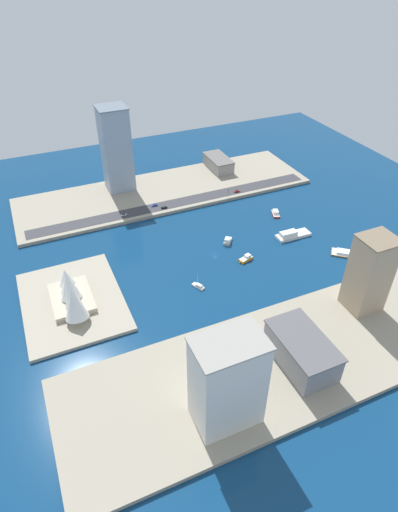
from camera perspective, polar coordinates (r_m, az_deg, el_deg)
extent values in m
plane|color=navy|center=(288.04, 2.10, 0.23)|extent=(440.00, 440.00, 0.00)
cube|color=#9E937F|center=(228.10, 12.77, -12.67)|extent=(70.00, 240.00, 2.51)
cube|color=#9E937F|center=(362.35, -4.50, 8.63)|extent=(70.00, 240.00, 2.51)
cube|color=#A89E89|center=(261.32, -16.45, -5.77)|extent=(73.84, 55.86, 2.00)
cube|color=#38383D|center=(341.18, -3.05, 7.05)|extent=(12.74, 228.00, 0.15)
cube|color=white|center=(261.11, -0.12, -4.07)|extent=(8.69, 6.27, 1.14)
cone|color=white|center=(263.31, -0.84, -3.66)|extent=(1.37, 1.37, 1.03)
cube|color=white|center=(259.96, -0.01, -3.92)|extent=(4.74, 3.77, 1.37)
cube|color=beige|center=(260.70, -0.12, -3.97)|extent=(8.35, 6.02, 0.10)
cylinder|color=silver|center=(258.26, -0.19, -3.24)|extent=(0.24, 0.24, 8.27)
cube|color=red|center=(334.97, 10.13, 5.50)|extent=(11.76, 8.39, 1.36)
cone|color=red|center=(330.24, 10.33, 4.99)|extent=(1.58, 1.58, 1.23)
cube|color=white|center=(334.55, 10.14, 5.81)|extent=(6.44, 5.46, 2.19)
cube|color=beige|center=(334.60, 10.14, 5.61)|extent=(11.29, 8.05, 0.10)
cube|color=silver|center=(311.93, 12.38, 2.70)|extent=(9.17, 25.36, 2.01)
cone|color=silver|center=(318.86, 14.36, 3.19)|extent=(1.84, 1.84, 1.81)
cube|color=white|center=(308.38, 11.78, 2.93)|extent=(5.62, 12.26, 3.03)
cube|color=beige|center=(311.35, 12.41, 2.87)|extent=(8.80, 24.35, 0.10)
cube|color=orange|center=(283.68, 6.23, -0.41)|extent=(6.75, 10.33, 1.80)
cone|color=orange|center=(280.64, 5.47, -0.83)|extent=(2.00, 2.00, 1.62)
cube|color=white|center=(283.48, 6.48, 0.01)|extent=(3.99, 4.28, 1.95)
cube|color=beige|center=(283.11, 6.24, -0.26)|extent=(6.48, 9.92, 0.10)
cube|color=#999EA3|center=(299.21, 3.84, 1.96)|extent=(9.97, 9.26, 1.91)
cone|color=#999EA3|center=(303.42, 4.05, 2.49)|extent=(2.42, 2.42, 1.72)
cube|color=white|center=(296.85, 3.80, 2.15)|extent=(5.76, 5.62, 2.46)
cube|color=beige|center=(298.64, 3.85, 2.11)|extent=(9.57, 8.89, 0.10)
cube|color=brown|center=(303.98, 19.52, 0.15)|extent=(23.60, 25.51, 1.02)
cone|color=brown|center=(305.64, 21.94, -0.27)|extent=(1.29, 1.29, 0.92)
cube|color=white|center=(302.84, 18.81, 0.49)|extent=(11.62, 12.15, 1.61)
cube|color=beige|center=(303.66, 19.54, 0.24)|extent=(22.65, 24.49, 0.10)
cube|color=gray|center=(395.12, 2.57, 12.20)|extent=(32.09, 16.21, 9.89)
cube|color=slate|center=(392.94, 2.59, 12.91)|extent=(33.37, 16.86, 0.80)
cube|color=#8C9EB2|center=(355.91, -10.94, 13.68)|extent=(20.89, 21.53, 66.29)
cube|color=slate|center=(344.54, -11.61, 18.80)|extent=(21.73, 22.39, 0.80)
cube|color=tan|center=(249.08, 21.66, -2.25)|extent=(17.04, 18.56, 44.97)
cube|color=#7C6B55|center=(236.38, 22.88, 2.08)|extent=(17.72, 19.30, 0.80)
cube|color=gray|center=(217.94, 13.45, -12.22)|extent=(36.21, 20.74, 15.55)
cube|color=#59595C|center=(211.98, 13.76, -10.76)|extent=(37.66, 21.57, 0.80)
cube|color=silver|center=(182.17, 3.79, -16.43)|extent=(18.66, 27.79, 46.12)
cube|color=#9D9992|center=(164.04, 4.12, -11.50)|extent=(19.41, 28.91, 0.80)
cylinder|color=black|center=(335.57, -4.43, 6.52)|extent=(0.28, 0.65, 0.64)
cylinder|color=black|center=(334.14, -4.34, 6.38)|extent=(0.28, 0.65, 0.64)
cylinder|color=black|center=(334.80, -4.97, 6.41)|extent=(0.28, 0.65, 0.64)
cylinder|color=black|center=(333.36, -4.88, 6.27)|extent=(0.28, 0.65, 0.64)
cube|color=black|center=(334.31, -4.66, 6.44)|extent=(2.15, 4.81, 0.81)
cube|color=#262D38|center=(333.93, -4.70, 6.53)|extent=(1.82, 2.72, 0.48)
cylinder|color=black|center=(329.64, -9.72, 5.47)|extent=(0.25, 0.64, 0.64)
cylinder|color=black|center=(328.26, -9.64, 5.33)|extent=(0.25, 0.64, 0.64)
cylinder|color=black|center=(329.10, -10.21, 5.35)|extent=(0.25, 0.64, 0.64)
cylinder|color=black|center=(327.72, -10.14, 5.22)|extent=(0.25, 0.64, 0.64)
cube|color=white|center=(328.54, -9.93, 5.38)|extent=(1.85, 4.24, 0.73)
cube|color=#262D38|center=(328.20, -9.98, 5.46)|extent=(1.63, 2.38, 0.47)
cylinder|color=black|center=(337.07, -6.20, 6.55)|extent=(0.27, 0.65, 0.64)
cylinder|color=black|center=(338.55, -6.29, 6.69)|extent=(0.27, 0.65, 0.64)
cylinder|color=black|center=(337.89, -5.61, 6.68)|extent=(0.27, 0.65, 0.64)
cylinder|color=black|center=(339.37, -5.70, 6.81)|extent=(0.27, 0.65, 0.64)
cube|color=blue|center=(338.09, -5.95, 6.72)|extent=(2.14, 5.25, 0.72)
cube|color=#262D38|center=(337.83, -5.92, 6.83)|extent=(1.83, 2.96, 0.56)
cylinder|color=black|center=(359.18, 5.27, 8.63)|extent=(0.27, 0.65, 0.64)
cylinder|color=black|center=(357.87, 5.39, 8.51)|extent=(0.27, 0.65, 0.64)
cylinder|color=black|center=(357.70, 4.75, 8.54)|extent=(0.27, 0.65, 0.64)
cylinder|color=black|center=(356.39, 4.87, 8.42)|extent=(0.27, 0.65, 0.64)
cube|color=red|center=(357.64, 5.07, 8.57)|extent=(2.02, 5.15, 0.81)
cube|color=#262D38|center=(357.20, 5.04, 8.66)|extent=(1.73, 2.90, 0.60)
cylinder|color=black|center=(349.29, 3.90, 8.27)|extent=(0.18, 0.18, 5.50)
cube|color=black|center=(347.76, 3.92, 8.74)|extent=(0.36, 0.36, 1.00)
sphere|color=red|center=(347.59, 3.92, 8.79)|extent=(0.24, 0.24, 0.24)
sphere|color=yellow|center=(347.76, 3.92, 8.74)|extent=(0.24, 0.24, 0.24)
sphere|color=green|center=(347.92, 3.92, 8.69)|extent=(0.24, 0.24, 0.24)
cube|color=#BCAD93|center=(259.70, -16.54, -5.36)|extent=(32.09, 22.82, 3.00)
cone|color=white|center=(239.70, -16.24, -5.98)|extent=(16.46, 12.99, 20.77)
cone|color=white|center=(247.43, -16.64, -4.64)|extent=(11.76, 9.50, 18.75)
cone|color=white|center=(253.69, -16.90, -3.76)|extent=(14.58, 11.74, 17.90)
cone|color=white|center=(260.65, -17.01, -3.53)|extent=(10.89, 9.97, 10.10)
cone|color=white|center=(266.19, -17.27, -2.62)|extent=(10.13, 9.16, 10.10)
cylinder|color=brown|center=(223.20, 14.01, -13.28)|extent=(0.50, 0.50, 2.97)
sphere|color=#2D7233|center=(220.84, 14.13, -12.75)|extent=(4.22, 4.22, 4.22)
cylinder|color=brown|center=(219.74, 11.93, -13.65)|extent=(0.50, 0.50, 4.27)
sphere|color=#2D7233|center=(216.92, 12.05, -13.01)|extent=(4.01, 4.01, 4.01)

